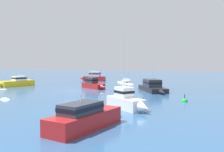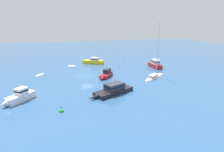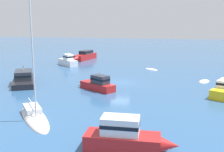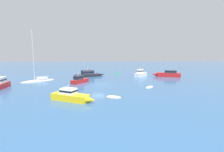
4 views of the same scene
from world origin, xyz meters
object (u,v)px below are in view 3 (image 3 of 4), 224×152
rib (151,70)px  cabin_cruiser_1 (126,137)px  cabin_cruiser (84,56)px  channel_buoy (24,70)px  motor_cruiser_1 (67,61)px  skiff (204,82)px  ketch (34,116)px  launch (97,84)px  motor_cruiser (24,78)px

rib → cabin_cruiser_1: bearing=-50.1°
cabin_cruiser → rib: (-13.72, 8.84, -0.76)m
rib → channel_buoy: bearing=-127.1°
motor_cruiser_1 → cabin_cruiser_1: bearing=158.0°
motor_cruiser_1 → channel_buoy: motor_cruiser_1 is taller
skiff → motor_cruiser_1: size_ratio=0.55×
skiff → rib: bearing=-113.2°
cabin_cruiser_1 → rib: bearing=89.2°
ketch → cabin_cruiser: size_ratio=1.60×
launch → ketch: bearing=107.3°
motor_cruiser → skiff: bearing=-101.7°
motor_cruiser → motor_cruiser_1: size_ratio=1.72×
cabin_cruiser → rib: bearing=73.2°
skiff → motor_cruiser_1: motor_cruiser_1 is taller
ketch → motor_cruiser_1: (6.10, -26.05, 0.61)m
ketch → launch: (-3.06, -10.12, 0.55)m
ketch → skiff: size_ratio=4.51×
cabin_cruiser → launch: size_ratio=1.45×
rib → ketch: bearing=-69.1°
ketch → cabin_cruiser_1: 9.51m
cabin_cruiser_1 → cabin_cruiser: bearing=109.5°
launch → motor_cruiser_1: 18.37m
motor_cruiser → cabin_cruiser_1: motor_cruiser is taller
launch → cabin_cruiser_1: 15.54m
skiff → channel_buoy: channel_buoy is taller
motor_cruiser → motor_cruiser_1: (-0.69, -14.66, 0.06)m
cabin_cruiser_1 → launch: bearing=110.0°
launch → motor_cruiser: bearing=26.8°
motor_cruiser → rib: motor_cruiser is taller
motor_cruiser → rib: 20.27m
skiff → launch: launch is taller
skiff → launch: (12.94, 6.53, 0.70)m
motor_cruiser → cabin_cruiser_1: bearing=-161.1°
motor_cruiser_1 → cabin_cruiser_1: size_ratio=0.83×
skiff → launch: size_ratio=0.51×
motor_cruiser → launch: bearing=-122.1°
ketch → launch: ketch is taller
ketch → rib: (-8.78, -24.35, -0.15)m
ketch → channel_buoy: 22.99m
cabin_cruiser → cabin_cruiser_1: (-13.29, 37.67, 0.11)m
motor_cruiser → cabin_cruiser_1: size_ratio=1.43×
ketch → rib: bearing=124.3°
skiff → cabin_cruiser_1: cabin_cruiser_1 is taller
cabin_cruiser_1 → ketch: bearing=151.8°
motor_cruiser → launch: size_ratio=1.60×
cabin_cruiser → motor_cruiser_1: motor_cruiser_1 is taller
ketch → skiff: (-16.00, -16.66, -0.15)m
ketch → motor_cruiser: (6.79, -11.39, 0.55)m
cabin_cruiser → skiff: bearing=67.7°
ketch → motor_cruiser: ketch is taller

